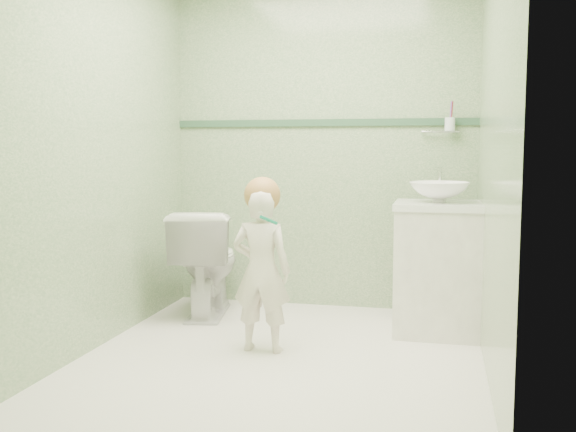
# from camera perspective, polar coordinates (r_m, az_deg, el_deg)

# --- Properties ---
(ground) EXTENTS (2.50, 2.50, 0.00)m
(ground) POSITION_cam_1_polar(r_m,az_deg,el_deg) (3.75, -0.53, -12.18)
(ground) COLOR white
(ground) RESTS_ON ground
(room_shell) EXTENTS (2.50, 2.54, 2.40)m
(room_shell) POSITION_cam_1_polar(r_m,az_deg,el_deg) (3.56, -0.55, 6.49)
(room_shell) COLOR gray
(room_shell) RESTS_ON ground
(trim_stripe) EXTENTS (2.20, 0.02, 0.05)m
(trim_stripe) POSITION_cam_1_polar(r_m,az_deg,el_deg) (4.78, 2.99, 8.14)
(trim_stripe) COLOR #30543B
(trim_stripe) RESTS_ON room_shell
(vanity) EXTENTS (0.52, 0.50, 0.80)m
(vanity) POSITION_cam_1_polar(r_m,az_deg,el_deg) (4.23, 12.92, -4.64)
(vanity) COLOR beige
(vanity) RESTS_ON ground
(counter) EXTENTS (0.54, 0.52, 0.04)m
(counter) POSITION_cam_1_polar(r_m,az_deg,el_deg) (4.18, 13.05, 0.90)
(counter) COLOR white
(counter) RESTS_ON vanity
(basin) EXTENTS (0.37, 0.37, 0.13)m
(basin) POSITION_cam_1_polar(r_m,az_deg,el_deg) (4.17, 13.08, 2.05)
(basin) COLOR white
(basin) RESTS_ON counter
(faucet) EXTENTS (0.03, 0.13, 0.18)m
(faucet) POSITION_cam_1_polar(r_m,az_deg,el_deg) (4.35, 13.11, 3.26)
(faucet) COLOR silver
(faucet) RESTS_ON counter
(cup_holder) EXTENTS (0.26, 0.07, 0.21)m
(cup_holder) POSITION_cam_1_polar(r_m,az_deg,el_deg) (4.65, 13.87, 7.77)
(cup_holder) COLOR silver
(cup_holder) RESTS_ON room_shell
(toilet) EXTENTS (0.53, 0.79, 0.74)m
(toilet) POSITION_cam_1_polar(r_m,az_deg,el_deg) (4.61, -7.15, -4.01)
(toilet) COLOR white
(toilet) RESTS_ON ground
(toddler) EXTENTS (0.34, 0.23, 0.94)m
(toddler) POSITION_cam_1_polar(r_m,az_deg,el_deg) (3.74, -2.34, -4.81)
(toddler) COLOR beige
(toddler) RESTS_ON ground
(hair_cap) EXTENTS (0.21, 0.21, 0.21)m
(hair_cap) POSITION_cam_1_polar(r_m,az_deg,el_deg) (3.71, -2.26, 1.84)
(hair_cap) COLOR #A5743F
(hair_cap) RESTS_ON toddler
(teal_toothbrush) EXTENTS (0.11, 0.13, 0.08)m
(teal_toothbrush) POSITION_cam_1_polar(r_m,az_deg,el_deg) (3.56, -1.77, -0.29)
(teal_toothbrush) COLOR #0B7F5C
(teal_toothbrush) RESTS_ON toddler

